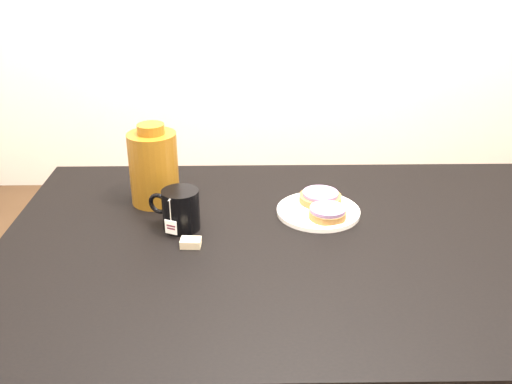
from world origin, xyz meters
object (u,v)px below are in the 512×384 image
(teabag_pouch, at_px, (191,243))
(bagel_back, at_px, (320,197))
(mug, at_px, (180,209))
(table, at_px, (306,271))
(plate, at_px, (318,211))
(bagel_package, at_px, (154,167))
(bagel_front, at_px, (327,213))

(teabag_pouch, bearing_deg, bagel_back, 32.63)
(mug, height_order, teabag_pouch, mug)
(table, relative_size, plate, 6.82)
(plate, relative_size, bagel_back, 1.70)
(bagel_back, height_order, mug, mug)
(mug, bearing_deg, bagel_back, 41.46)
(teabag_pouch, relative_size, bagel_package, 0.22)
(mug, bearing_deg, teabag_pouch, -47.45)
(plate, bearing_deg, bagel_package, 169.30)
(plate, height_order, bagel_back, bagel_back)
(table, xyz_separation_m, plate, (0.04, 0.13, 0.09))
(plate, distance_m, bagel_back, 0.05)
(table, height_order, bagel_front, bagel_front)
(bagel_back, xyz_separation_m, teabag_pouch, (-0.31, -0.20, -0.01))
(table, xyz_separation_m, bagel_front, (0.06, 0.09, 0.11))
(bagel_back, bearing_deg, table, -106.09)
(bagel_back, relative_size, mug, 0.87)
(plate, xyz_separation_m, mug, (-0.33, -0.07, 0.04))
(teabag_pouch, bearing_deg, bagel_package, 115.11)
(plate, bearing_deg, table, -107.34)
(mug, bearing_deg, bagel_front, 27.15)
(mug, relative_size, bagel_package, 0.66)
(mug, bearing_deg, table, 11.32)
(bagel_package, bearing_deg, table, -29.28)
(table, relative_size, bagel_back, 11.58)
(bagel_back, distance_m, bagel_package, 0.43)
(plate, xyz_separation_m, bagel_back, (0.01, 0.04, 0.02))
(plate, distance_m, mug, 0.34)
(teabag_pouch, bearing_deg, table, 5.52)
(plate, height_order, bagel_package, bagel_package)
(table, distance_m, bagel_front, 0.15)
(plate, height_order, mug, mug)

